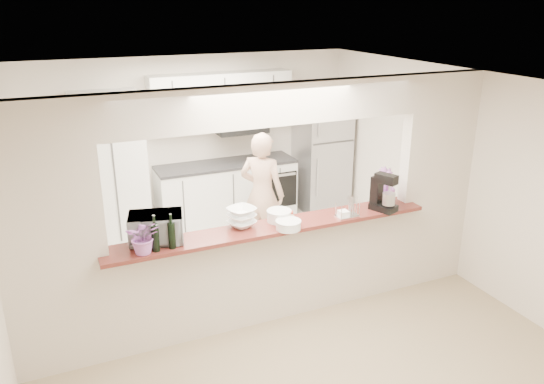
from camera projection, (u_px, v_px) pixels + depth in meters
floor at (271, 316)px, 5.73m from camera, size 6.00×6.00×0.00m
tile_overlay at (225, 257)px, 7.06m from camera, size 5.00×2.90×0.01m
partition at (271, 187)px, 5.22m from camera, size 5.00×0.15×2.50m
bar_counter at (272, 269)px, 5.53m from camera, size 3.40×0.38×1.09m
kitchen_cabinets at (184, 165)px, 7.67m from camera, size 3.15×0.62×2.25m
refrigerator at (322, 157)px, 8.50m from camera, size 0.75×0.70×1.70m
flower_left at (144, 236)px, 4.68m from camera, size 0.35×0.32×0.33m
wine_bottle_a at (172, 235)px, 4.78m from camera, size 0.07×0.07×0.33m
wine_bottle_b at (155, 237)px, 4.73m from camera, size 0.07×0.07×0.35m
toaster_oven at (156, 228)px, 4.92m from camera, size 0.56×0.44×0.27m
serving_bowls at (242, 218)px, 5.25m from camera, size 0.34×0.34×0.20m
plate_stack_a at (279, 216)px, 5.40m from camera, size 0.25×0.25×0.12m
plate_stack_b at (288, 225)px, 5.22m from camera, size 0.25×0.25×0.09m
red_bowl at (286, 215)px, 5.49m from camera, size 0.15×0.15×0.07m
tan_bowl at (288, 219)px, 5.39m from camera, size 0.13×0.13×0.06m
utensil_caddy at (348, 208)px, 5.50m from camera, size 0.24×0.14×0.22m
stand_mixer at (383, 194)px, 5.65m from camera, size 0.27×0.32×0.41m
flower_right at (386, 185)px, 5.87m from camera, size 0.27×0.27×0.39m
person at (262, 195)px, 6.91m from camera, size 0.71×0.71×1.66m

